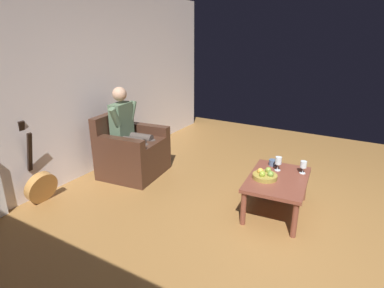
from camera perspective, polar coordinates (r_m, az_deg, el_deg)
name	(u,v)px	position (r m, az deg, el deg)	size (l,w,h in m)	color
ground_plane	(301,239)	(3.54, 19.29, -16.02)	(7.54, 7.54, 0.00)	olive
wall_back	(74,86)	(4.64, -20.69, 9.80)	(6.50, 0.06, 2.62)	silver
armchair	(132,153)	(4.71, -10.94, -1.53)	(0.94, 0.89, 0.91)	#42271B
person_seated	(129,129)	(4.60, -11.31, 2.71)	(0.62, 0.61, 1.29)	#556F53
coffee_table	(277,183)	(3.76, 15.26, -6.79)	(0.99, 0.72, 0.44)	brown
guitar	(41,185)	(4.31, -25.86, -6.70)	(0.40, 0.31, 1.03)	#B57D3F
wine_glass_near	(303,165)	(3.89, 19.62, -3.66)	(0.07, 0.07, 0.15)	silver
wine_glass_far	(278,161)	(3.88, 15.44, -3.07)	(0.08, 0.08, 0.17)	silver
fruit_bowl	(265,175)	(3.66, 13.14, -5.57)	(0.28, 0.28, 0.11)	olive
candle_jar	(273,163)	(4.04, 14.47, -3.29)	(0.09, 0.09, 0.08)	slate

